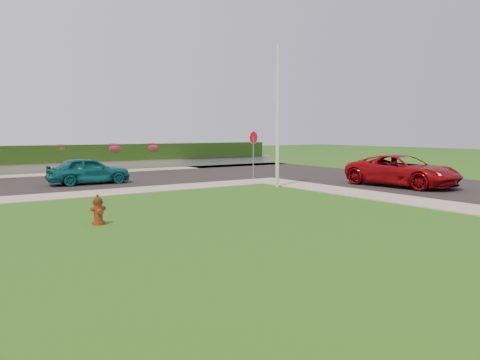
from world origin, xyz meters
TOP-DOWN VIEW (x-y plane):
  - ground at (0.00, 0.00)m, footprint 120.00×120.00m
  - street_right at (12.00, 4.00)m, footprint 8.00×32.00m
  - sidewalk_right at (7.00, -2.00)m, footprint 2.00×20.00m
  - curb_corner at (7.00, 9.00)m, footprint 2.00×2.00m
  - sidewalk_beyond at (-1.00, 19.00)m, footprint 34.00×2.00m
  - retaining_wall at (-1.00, 20.50)m, footprint 34.00×0.40m
  - hedge at (-1.00, 20.60)m, footprint 32.00×0.90m
  - fire_hydrant at (-3.78, 2.61)m, footprint 0.42×0.40m
  - suv_red at (10.43, 3.43)m, footprint 2.81×5.32m
  - sedan_teal at (-1.12, 12.49)m, footprint 3.84×1.63m
  - utility_pole at (5.74, 6.69)m, footprint 0.16×0.16m
  - stop_sign at (6.71, 9.91)m, footprint 0.69×0.19m
  - flower_clump_d at (-0.48, 20.50)m, footprint 1.14×0.73m
  - flower_clump_e at (2.86, 20.50)m, footprint 1.35×0.87m
  - flower_clump_f at (5.59, 20.50)m, footprint 1.34×0.86m

SIDE VIEW (x-z plane):
  - ground at x=0.00m, z-range 0.00..0.00m
  - street_right at x=12.00m, z-range 0.00..0.04m
  - sidewalk_right at x=7.00m, z-range 0.00..0.04m
  - curb_corner at x=7.00m, z-range 0.00..0.04m
  - sidewalk_beyond at x=-1.00m, z-range 0.00..0.04m
  - retaining_wall at x=-1.00m, z-range 0.00..0.60m
  - fire_hydrant at x=-3.78m, z-range -0.02..0.80m
  - sedan_teal at x=-1.12m, z-range 0.04..1.33m
  - suv_red at x=10.43m, z-range 0.04..1.47m
  - hedge at x=-1.00m, z-range 0.60..1.70m
  - flower_clump_e at x=2.86m, z-range 1.10..1.77m
  - flower_clump_f at x=5.59m, z-range 1.10..1.77m
  - flower_clump_d at x=-0.48m, z-range 1.19..1.76m
  - stop_sign at x=6.71m, z-range 0.63..3.20m
  - utility_pole at x=5.74m, z-range 0.00..6.39m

